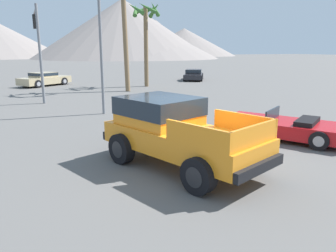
% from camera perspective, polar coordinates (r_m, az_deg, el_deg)
% --- Properties ---
extents(ground_plane, '(320.00, 320.00, 0.00)m').
position_cam_1_polar(ground_plane, '(9.32, 3.67, -6.88)').
color(ground_plane, '#5B5956').
extents(orange_pickup_truck, '(3.53, 5.26, 1.87)m').
position_cam_1_polar(orange_pickup_truck, '(9.12, 0.97, -0.30)').
color(orange_pickup_truck, orange).
rests_on(orange_pickup_truck, ground_plane).
extents(red_convertible_car, '(3.87, 4.62, 1.06)m').
position_cam_1_polar(red_convertible_car, '(12.72, 19.74, -0.19)').
color(red_convertible_car, '#B21419').
rests_on(red_convertible_car, ground_plane).
extents(parked_car_dark, '(3.69, 4.52, 1.13)m').
position_cam_1_polar(parked_car_dark, '(34.87, 4.48, 8.92)').
color(parked_car_dark, '#232328').
rests_on(parked_car_dark, ground_plane).
extents(parked_car_tan, '(4.76, 4.12, 1.19)m').
position_cam_1_polar(parked_car_tan, '(31.37, -20.72, 7.69)').
color(parked_car_tan, tan).
rests_on(parked_car_tan, ground_plane).
extents(traffic_light_main, '(0.38, 4.01, 5.72)m').
position_cam_1_polar(traffic_light_main, '(22.51, -21.76, 14.42)').
color(traffic_light_main, slate).
rests_on(traffic_light_main, ground_plane).
extents(street_lamp_post, '(0.90, 0.24, 7.49)m').
position_cam_1_polar(street_lamp_post, '(16.68, -11.80, 17.51)').
color(street_lamp_post, slate).
rests_on(street_lamp_post, ground_plane).
extents(palm_tree_tall, '(2.85, 2.71, 7.03)m').
position_cam_1_polar(palm_tree_tall, '(28.94, -3.92, 17.44)').
color(palm_tree_tall, brown).
rests_on(palm_tree_tall, ground_plane).
extents(distant_mountain_range, '(133.62, 84.05, 20.09)m').
position_cam_1_polar(distant_mountain_range, '(129.14, -9.63, 15.32)').
color(distant_mountain_range, gray).
rests_on(distant_mountain_range, ground_plane).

